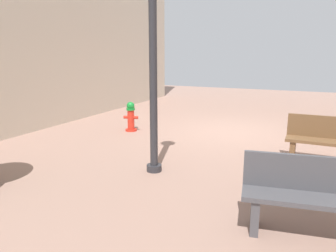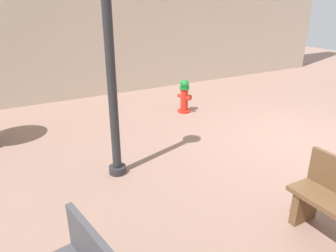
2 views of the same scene
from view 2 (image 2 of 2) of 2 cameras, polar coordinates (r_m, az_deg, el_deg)
ground_plane at (r=6.81m, az=22.89°, el=-2.86°), size 23.40×23.40×0.00m
fire_hydrant at (r=7.90m, az=2.99°, el=5.41°), size 0.42×0.39×0.83m
street_lamp at (r=4.62m, az=-10.78°, el=17.06°), size 0.36×0.36×3.67m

